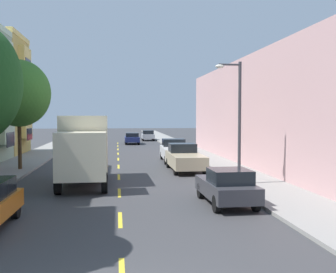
# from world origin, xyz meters

# --- Properties ---
(ground_plane) EXTENTS (160.00, 160.00, 0.00)m
(ground_plane) POSITION_xyz_m (0.00, 30.00, 0.00)
(ground_plane) COLOR #38383A
(sidewalk_left) EXTENTS (3.20, 120.00, 0.14)m
(sidewalk_left) POSITION_xyz_m (-7.10, 28.00, 0.07)
(sidewalk_left) COLOR gray
(sidewalk_left) RESTS_ON ground_plane
(sidewalk_right) EXTENTS (3.20, 120.00, 0.14)m
(sidewalk_right) POSITION_xyz_m (7.10, 28.00, 0.07)
(sidewalk_right) COLOR gray
(sidewalk_right) RESTS_ON ground_plane
(lane_centerline_dashes) EXTENTS (0.14, 47.20, 0.01)m
(lane_centerline_dashes) POSITION_xyz_m (0.00, 24.50, 0.00)
(lane_centerline_dashes) COLOR yellow
(lane_centerline_dashes) RESTS_ON ground_plane
(apartment_block_opposite) EXTENTS (10.00, 36.00, 7.71)m
(apartment_block_opposite) POSITION_xyz_m (13.70, 20.00, 3.86)
(apartment_block_opposite) COLOR #CC9E9E
(apartment_block_opposite) RESTS_ON ground_plane
(street_tree_third) EXTENTS (4.07, 4.07, 7.10)m
(street_tree_third) POSITION_xyz_m (-6.40, 20.49, 5.06)
(street_tree_third) COLOR #47331E
(street_tree_third) RESTS_ON sidewalk_left
(street_lamp) EXTENTS (1.35, 0.28, 6.20)m
(street_lamp) POSITION_xyz_m (5.94, 13.05, 3.77)
(street_lamp) COLOR #38383D
(street_lamp) RESTS_ON sidewalk_right
(delivery_box_truck) EXTENTS (2.53, 7.08, 3.62)m
(delivery_box_truck) POSITION_xyz_m (-1.81, 14.87, 2.00)
(delivery_box_truck) COLOR beige
(delivery_box_truck) RESTS_ON ground_plane
(parked_pickup_champagne) EXTENTS (2.02, 5.31, 1.73)m
(parked_pickup_champagne) POSITION_xyz_m (4.32, 19.32, 0.83)
(parked_pickup_champagne) COLOR tan
(parked_pickup_champagne) RESTS_ON ground_plane
(parked_hatchback_silver) EXTENTS (1.83, 4.04, 1.50)m
(parked_hatchback_silver) POSITION_xyz_m (4.36, 52.08, 0.76)
(parked_hatchback_silver) COLOR #B2B5BA
(parked_hatchback_silver) RESTS_ON ground_plane
(parked_hatchback_black) EXTENTS (1.79, 4.02, 1.50)m
(parked_hatchback_black) POSITION_xyz_m (-4.23, 35.57, 0.76)
(parked_hatchback_black) COLOR black
(parked_hatchback_black) RESTS_ON ground_plane
(parked_hatchback_charcoal) EXTENTS (1.81, 4.03, 1.50)m
(parked_hatchback_charcoal) POSITION_xyz_m (4.32, 8.86, 0.76)
(parked_hatchback_charcoal) COLOR #333338
(parked_hatchback_charcoal) RESTS_ON ground_plane
(parked_pickup_white) EXTENTS (2.15, 5.35, 1.73)m
(parked_pickup_white) POSITION_xyz_m (4.44, 24.83, 0.83)
(parked_pickup_white) COLOR silver
(parked_pickup_white) RESTS_ON ground_plane
(parked_suv_red) EXTENTS (2.05, 4.84, 1.93)m
(parked_suv_red) POSITION_xyz_m (-4.37, 47.80, 0.99)
(parked_suv_red) COLOR #AD1E1E
(parked_suv_red) RESTS_ON ground_plane
(moving_navy_sedan) EXTENTS (1.80, 4.50, 1.43)m
(moving_navy_sedan) POSITION_xyz_m (1.80, 45.11, 0.75)
(moving_navy_sedan) COLOR navy
(moving_navy_sedan) RESTS_ON ground_plane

